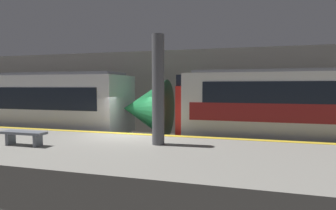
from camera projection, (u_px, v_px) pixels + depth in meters
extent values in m
plane|color=#33302D|center=(129.00, 160.00, 10.61)|extent=(120.00, 120.00, 0.00)
cube|color=gray|center=(98.00, 163.00, 8.26)|extent=(40.00, 4.78, 1.09)
cube|color=gold|center=(127.00, 134.00, 10.38)|extent=(40.00, 0.30, 0.01)
cube|color=#9E998E|center=(168.00, 92.00, 16.41)|extent=(50.00, 0.15, 5.20)
cylinder|color=#56565B|center=(158.00, 90.00, 8.36)|extent=(0.40, 0.40, 3.51)
cube|color=black|center=(1.00, 134.00, 14.77)|extent=(13.84, 2.41, 0.59)
cube|color=silver|center=(0.00, 103.00, 14.65)|extent=(15.04, 2.94, 2.91)
cone|color=#238447|center=(145.00, 109.00, 12.45)|extent=(2.20, 2.76, 2.76)
sphere|color=#F2EFCC|center=(164.00, 118.00, 12.23)|extent=(0.20, 0.20, 0.20)
cube|color=red|center=(185.00, 112.00, 11.96)|extent=(0.25, 2.88, 2.32)
cube|color=black|center=(185.00, 86.00, 11.87)|extent=(0.25, 2.58, 0.93)
sphere|color=#EA4C42|center=(179.00, 122.00, 11.39)|extent=(0.18, 0.18, 0.18)
sphere|color=#EA4C42|center=(185.00, 119.00, 12.66)|extent=(0.18, 0.18, 0.18)
cube|color=slate|center=(11.00, 138.00, 8.44)|extent=(0.10, 0.32, 0.41)
cube|color=slate|center=(38.00, 140.00, 8.17)|extent=(0.10, 0.32, 0.41)
cube|color=slate|center=(24.00, 133.00, 8.29)|extent=(1.50, 0.40, 0.08)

